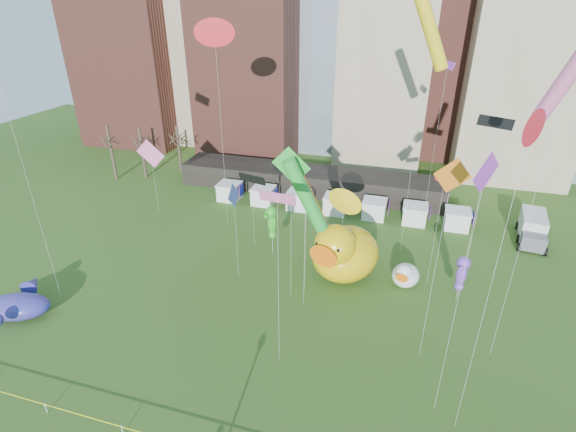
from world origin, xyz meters
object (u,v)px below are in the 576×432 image
(small_duck, at_px, (405,275))
(seahorse_green, at_px, (272,220))
(whale_inflatable, at_px, (18,305))
(seahorse_purple, at_px, (462,271))
(box_truck, at_px, (533,228))
(big_duck, at_px, (343,252))

(small_duck, distance_m, seahorse_green, 14.68)
(seahorse_green, bearing_deg, whale_inflatable, -120.49)
(seahorse_purple, distance_m, box_truck, 17.18)
(big_duck, bearing_deg, seahorse_green, -178.36)
(small_duck, xyz_separation_m, whale_inflatable, (-32.48, -14.18, -0.12))
(seahorse_green, relative_size, seahorse_purple, 1.21)
(seahorse_green, bearing_deg, box_truck, 40.54)
(big_duck, relative_size, box_truck, 1.31)
(whale_inflatable, relative_size, box_truck, 0.99)
(small_duck, bearing_deg, box_truck, 55.92)
(seahorse_green, height_order, whale_inflatable, seahorse_green)
(big_duck, relative_size, whale_inflatable, 1.33)
(big_duck, xyz_separation_m, seahorse_purple, (10.92, -0.60, 0.20))
(seahorse_green, distance_m, box_truck, 30.36)
(seahorse_green, relative_size, whale_inflatable, 0.81)
(seahorse_purple, height_order, whale_inflatable, seahorse_purple)
(big_duck, relative_size, seahorse_purple, 1.99)
(whale_inflatable, bearing_deg, seahorse_green, 22.78)
(big_duck, xyz_separation_m, small_duck, (6.11, 0.41, -1.80))
(small_duck, relative_size, box_truck, 0.53)
(small_duck, xyz_separation_m, box_truck, (13.67, 13.61, 0.25))
(whale_inflatable, height_order, box_truck, box_truck)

